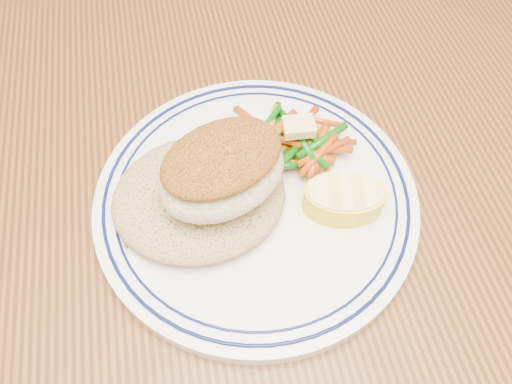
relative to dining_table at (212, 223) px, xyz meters
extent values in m
plane|color=brown|center=(0.00, 0.00, -0.65)|extent=(4.00, 4.00, 0.00)
cube|color=#46240E|center=(0.00, 0.00, 0.08)|extent=(1.50, 0.90, 0.04)
cylinder|color=#46240E|center=(0.68, 0.38, -0.30)|extent=(0.07, 0.07, 0.71)
cylinder|color=white|center=(0.04, -0.05, 0.10)|extent=(0.29, 0.29, 0.01)
torus|color=#0A113F|center=(0.04, -0.05, 0.11)|extent=(0.27, 0.27, 0.00)
torus|color=#0A113F|center=(0.04, -0.05, 0.11)|extent=(0.25, 0.25, 0.00)
ellipsoid|color=#9E804F|center=(-0.01, -0.04, 0.13)|extent=(0.15, 0.13, 0.03)
ellipsoid|color=beige|center=(0.01, -0.05, 0.16)|extent=(0.13, 0.11, 0.05)
ellipsoid|color=#905317|center=(0.01, -0.05, 0.18)|extent=(0.12, 0.10, 0.02)
cylinder|color=#105B0B|center=(0.08, -0.01, 0.12)|extent=(0.06, 0.01, 0.01)
cylinder|color=gold|center=(0.09, -0.02, 0.12)|extent=(0.01, 0.05, 0.01)
cylinder|color=#BB4009|center=(0.10, -0.01, 0.12)|extent=(0.06, 0.01, 0.01)
cylinder|color=#105B0B|center=(0.08, 0.01, 0.12)|extent=(0.05, 0.03, 0.01)
cylinder|color=#105B0B|center=(0.06, 0.00, 0.12)|extent=(0.05, 0.03, 0.01)
cylinder|color=gold|center=(0.10, 0.01, 0.12)|extent=(0.05, 0.02, 0.01)
cylinder|color=#105B0B|center=(0.08, 0.02, 0.12)|extent=(0.02, 0.06, 0.01)
cylinder|color=#BB4009|center=(0.09, -0.01, 0.12)|extent=(0.06, 0.04, 0.01)
cylinder|color=#105B0B|center=(0.06, 0.01, 0.12)|extent=(0.05, 0.02, 0.01)
cylinder|color=#105B0B|center=(0.09, -0.01, 0.12)|extent=(0.02, 0.06, 0.01)
cylinder|color=gold|center=(0.05, -0.02, 0.12)|extent=(0.06, 0.03, 0.01)
cylinder|color=#BB4009|center=(0.07, -0.02, 0.12)|extent=(0.06, 0.02, 0.02)
cylinder|color=#BB4009|center=(0.11, -0.01, 0.12)|extent=(0.06, 0.02, 0.01)
cylinder|color=#BB4009|center=(0.07, 0.01, 0.13)|extent=(0.05, 0.04, 0.01)
cylinder|color=#105B0B|center=(0.07, -0.03, 0.13)|extent=(0.06, 0.01, 0.01)
cylinder|color=#BB4009|center=(0.11, -0.02, 0.13)|extent=(0.05, 0.02, 0.01)
cylinder|color=gold|center=(0.10, 0.00, 0.13)|extent=(0.01, 0.05, 0.01)
cylinder|color=#105B0B|center=(0.07, -0.03, 0.13)|extent=(0.04, 0.04, 0.01)
cylinder|color=#BB4009|center=(0.11, 0.02, 0.13)|extent=(0.05, 0.03, 0.01)
cylinder|color=#BB4009|center=(0.10, -0.02, 0.13)|extent=(0.03, 0.05, 0.01)
cylinder|color=#BB4009|center=(0.11, -0.02, 0.13)|extent=(0.03, 0.05, 0.01)
cylinder|color=#BB4009|center=(0.11, -0.03, 0.13)|extent=(0.01, 0.05, 0.01)
cylinder|color=#BB4009|center=(0.10, 0.01, 0.13)|extent=(0.04, 0.04, 0.01)
cylinder|color=#105B0B|center=(0.09, -0.02, 0.13)|extent=(0.03, 0.05, 0.01)
cylinder|color=gold|center=(0.07, 0.02, 0.13)|extent=(0.03, 0.05, 0.01)
cylinder|color=#105B0B|center=(0.09, 0.01, 0.13)|extent=(0.03, 0.06, 0.01)
cylinder|color=#105B0B|center=(0.06, 0.02, 0.13)|extent=(0.04, 0.04, 0.01)
cylinder|color=#105B0B|center=(0.09, -0.01, 0.13)|extent=(0.02, 0.05, 0.01)
cylinder|color=#105B0B|center=(0.11, -0.01, 0.13)|extent=(0.05, 0.03, 0.01)
cylinder|color=#BB4009|center=(0.07, 0.00, 0.13)|extent=(0.04, 0.03, 0.01)
cylinder|color=#BB4009|center=(0.11, -0.02, 0.13)|extent=(0.05, 0.02, 0.01)
cylinder|color=#BB4009|center=(0.10, -0.03, 0.13)|extent=(0.05, 0.04, 0.01)
cylinder|color=#BB4009|center=(0.05, 0.02, 0.13)|extent=(0.04, 0.06, 0.01)
cylinder|color=gold|center=(0.06, -0.01, 0.13)|extent=(0.05, 0.04, 0.01)
cube|color=#F6D878|center=(0.09, 0.00, 0.14)|extent=(0.03, 0.02, 0.01)
torus|color=white|center=(0.11, -0.07, 0.14)|extent=(0.08, 0.08, 0.00)
camera|label=1|loc=(-0.01, -0.28, 0.48)|focal=35.00mm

